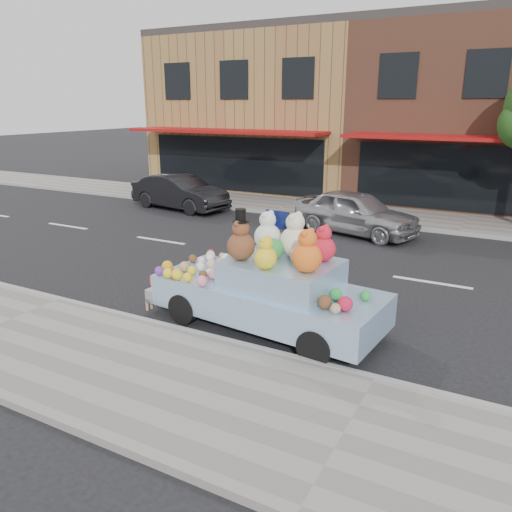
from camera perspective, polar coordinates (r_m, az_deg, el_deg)
The scene contains 10 objects.
ground at distance 12.43m, azimuth 19.46°, elevation -2.88°, with size 120.00×120.00×0.00m, color black.
near_sidewalk at distance 6.68m, azimuth 9.94°, elevation -19.67°, with size 60.00×3.00×0.12m, color gray.
far_sidewalk at distance 18.65m, azimuth 22.70°, elevation 3.42°, with size 60.00×3.00×0.12m, color gray.
near_kerb at distance 7.90m, azimuth 13.48°, elevation -13.60°, with size 60.00×0.12×0.13m, color gray.
far_kerb at distance 17.19m, azimuth 22.16°, elevation 2.43°, with size 60.00×0.12×0.13m, color gray.
storefront_left at distance 26.29m, azimuth 2.09°, elevation 16.18°, with size 10.00×9.80×7.30m.
storefront_mid at distance 23.69m, azimuth 25.17°, elevation 14.56°, with size 10.00×9.80×7.30m.
car_silver at distance 16.32m, azimuth 11.31°, elevation 4.93°, with size 1.65×4.10×1.40m, color #A3A3A7.
car_dark at distance 20.07m, azimuth -8.72°, elevation 7.26°, with size 1.45×4.17×1.37m, color black.
art_car at distance 9.18m, azimuth 1.49°, elevation -3.50°, with size 4.64×2.19×2.28m.
Camera 1 is at (1.51, -11.66, 4.03)m, focal length 35.00 mm.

